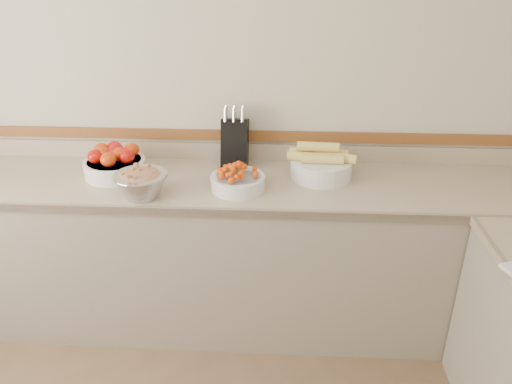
# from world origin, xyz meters

# --- Properties ---
(back_wall) EXTENTS (4.00, 0.00, 4.00)m
(back_wall) POSITION_xyz_m (0.00, 2.00, 1.30)
(back_wall) COLOR beige
(back_wall) RESTS_ON ground_plane
(counter_back) EXTENTS (4.00, 0.65, 1.08)m
(counter_back) POSITION_xyz_m (0.00, 1.68, 0.45)
(counter_back) COLOR tan
(counter_back) RESTS_ON ground_plane
(knife_block) EXTENTS (0.15, 0.18, 0.35)m
(knife_block) POSITION_xyz_m (0.20, 1.90, 1.04)
(knife_block) COLOR black
(knife_block) RESTS_ON counter_back
(tomato_bowl) EXTENTS (0.33, 0.33, 0.16)m
(tomato_bowl) POSITION_xyz_m (-0.44, 1.73, 0.97)
(tomato_bowl) COLOR silver
(tomato_bowl) RESTS_ON counter_back
(cherry_tomato_bowl) EXTENTS (0.28, 0.28, 0.15)m
(cherry_tomato_bowl) POSITION_xyz_m (0.24, 1.59, 0.95)
(cherry_tomato_bowl) COLOR silver
(cherry_tomato_bowl) RESTS_ON counter_back
(corn_bowl) EXTENTS (0.37, 0.33, 0.20)m
(corn_bowl) POSITION_xyz_m (0.68, 1.77, 0.97)
(corn_bowl) COLOR silver
(corn_bowl) RESTS_ON counter_back
(rhubarb_bowl) EXTENTS (0.27, 0.27, 0.15)m
(rhubarb_bowl) POSITION_xyz_m (-0.22, 1.47, 0.98)
(rhubarb_bowl) COLOR #B2B2BA
(rhubarb_bowl) RESTS_ON counter_back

